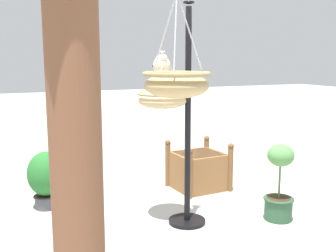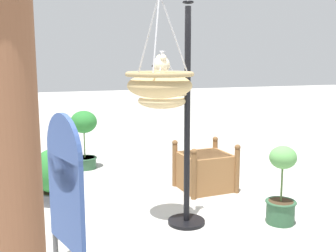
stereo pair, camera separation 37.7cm
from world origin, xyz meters
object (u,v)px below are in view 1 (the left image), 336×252
display_pole_central (188,157)px  display_sign_board (76,185)px  hanging_basket_with_teddy (163,99)px  potted_plant_fern_front (72,136)px  potted_plant_flowering_red (46,177)px  greenhouse_pillar_left (79,229)px  potted_plant_tall_leafy (279,185)px  wooden_planter_box (198,169)px  hanging_basket_left_high (177,83)px  teddy_bear (161,80)px

display_pole_central → display_sign_board: (-0.77, 1.44, 0.07)m
hanging_basket_with_teddy → potted_plant_fern_front: hanging_basket_with_teddy is taller
potted_plant_flowering_red → greenhouse_pillar_left: bearing=175.4°
potted_plant_fern_front → potted_plant_tall_leafy: 3.72m
hanging_basket_with_teddy → potted_plant_tall_leafy: 1.75m
hanging_basket_with_teddy → greenhouse_pillar_left: bearing=150.8°
potted_plant_flowering_red → display_sign_board: (-1.96, -0.02, 0.47)m
potted_plant_flowering_red → wooden_planter_box: bearing=-92.6°
hanging_basket_with_teddy → greenhouse_pillar_left: 3.11m
wooden_planter_box → potted_plant_flowering_red: size_ratio=1.10×
hanging_basket_with_teddy → wooden_planter_box: size_ratio=0.78×
display_sign_board → hanging_basket_left_high: bearing=-127.4°
wooden_planter_box → display_sign_board: size_ratio=0.56×
display_sign_board → wooden_planter_box: bearing=-49.4°
wooden_planter_box → potted_plant_flowering_red: (0.10, 2.19, 0.11)m
hanging_basket_left_high → display_sign_board: (0.53, 0.69, -0.87)m
greenhouse_pillar_left → potted_plant_tall_leafy: 3.68m
potted_plant_tall_leafy → potted_plant_flowering_red: bearing=58.5°
potted_plant_tall_leafy → display_pole_central: bearing=71.6°
display_sign_board → greenhouse_pillar_left: bearing=169.8°
display_pole_central → teddy_bear: display_pole_central is taller
wooden_planter_box → potted_plant_fern_front: 2.36m
teddy_bear → hanging_basket_with_teddy: bearing=-90.0°
potted_plant_fern_front → potted_plant_flowering_red: 1.80m
hanging_basket_with_teddy → greenhouse_pillar_left: size_ratio=0.25×
hanging_basket_left_high → teddy_bear: bearing=-18.2°
greenhouse_pillar_left → display_sign_board: (1.79, -0.32, -0.39)m
hanging_basket_left_high → potted_plant_tall_leafy: (0.94, -1.81, -1.32)m
hanging_basket_with_teddy → display_sign_board: (-0.92, 1.19, -0.60)m
display_sign_board → hanging_basket_with_teddy: bearing=-52.3°
potted_plant_flowering_red → display_sign_board: 2.01m
hanging_basket_left_high → wooden_planter_box: (2.39, -1.48, -1.45)m
potted_plant_fern_front → teddy_bear: bearing=-168.9°
display_pole_central → display_sign_board: 1.63m
display_pole_central → display_sign_board: display_pole_central is taller
hanging_basket_left_high → greenhouse_pillar_left: (-1.27, 1.02, -0.48)m
wooden_planter_box → display_sign_board: bearing=130.6°
potted_plant_fern_front → hanging_basket_with_teddy: bearing=-168.4°
greenhouse_pillar_left → potted_plant_tall_leafy: (2.21, -2.82, -0.84)m
display_pole_central → hanging_basket_with_teddy: size_ratio=3.93×
teddy_bear → potted_plant_flowering_red: size_ratio=0.67×
display_sign_board → potted_plant_fern_front: bearing=-9.9°
display_pole_central → teddy_bear: bearing=61.3°
teddy_bear → potted_plant_fern_front: size_ratio=0.48×
teddy_bear → wooden_planter_box: size_ratio=0.60×
display_pole_central → wooden_planter_box: size_ratio=3.08×
greenhouse_pillar_left → display_sign_board: size_ratio=1.77×
teddy_bear → display_sign_board: 1.69m
hanging_basket_with_teddy → potted_plant_flowering_red: hanging_basket_with_teddy is taller
greenhouse_pillar_left → potted_plant_flowering_red: bearing=-4.6°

